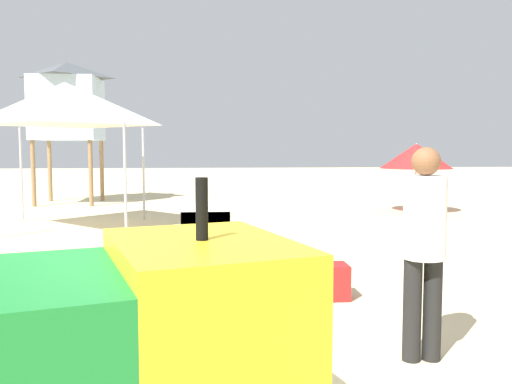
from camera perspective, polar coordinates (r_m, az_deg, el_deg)
name	(u,v)px	position (r m, az deg, el deg)	size (l,w,h in m)	color
utility_cart	(21,348)	(2.59, -23.66, -14.94)	(2.79, 1.93, 1.50)	#197A2D
stacked_plastic_chairs	(206,247)	(5.42, -5.34, -5.80)	(0.48, 0.48, 1.11)	white
lifeguard_near_left	(424,240)	(4.29, 17.42, -4.84)	(0.32, 0.32, 1.65)	black
popup_canopy	(65,104)	(11.41, -19.60, 8.80)	(2.74, 2.74, 2.93)	#B2B2B7
lifeguard_tower	(67,101)	(16.70, -19.40, 9.08)	(1.98, 1.98, 4.10)	olive
beach_umbrella_left	(416,156)	(14.16, 16.65, 3.68)	(1.80, 1.80, 1.74)	beige
traffic_cone_near	(132,313)	(4.67, -13.00, -12.41)	(0.38, 0.38, 0.55)	orange
cooler_box	(323,281)	(5.96, 7.17, -9.40)	(0.53, 0.34, 0.38)	red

